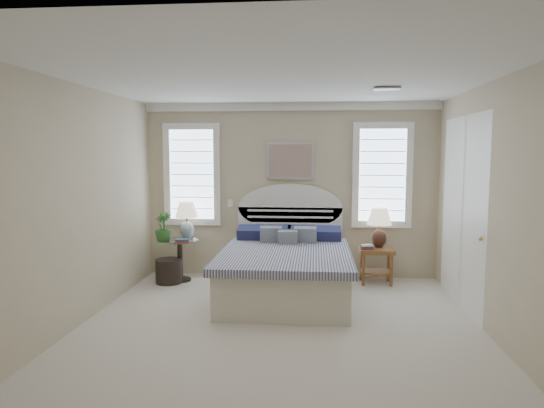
{
  "coord_description": "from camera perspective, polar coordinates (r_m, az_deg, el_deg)",
  "views": [
    {
      "loc": [
        0.39,
        -5.02,
        1.94
      ],
      "look_at": [
        -0.15,
        1.0,
        1.3
      ],
      "focal_mm": 32.0,
      "sensor_mm": 36.0,
      "label": 1
    }
  ],
  "objects": [
    {
      "name": "wall_back",
      "position": [
        7.55,
        2.18,
        1.56
      ],
      "size": [
        4.5,
        0.02,
        2.7
      ],
      "primitive_type": "cube",
      "color": "#BBAC8C",
      "rests_on": "floor"
    },
    {
      "name": "window_left",
      "position": [
        7.75,
        -9.36,
        3.45
      ],
      "size": [
        0.9,
        0.06,
        1.6
      ],
      "primitive_type": "cube",
      "color": "silver",
      "rests_on": "wall_back"
    },
    {
      "name": "hvac_vent",
      "position": [
        5.92,
        13.33,
        13.06
      ],
      "size": [
        0.3,
        0.2,
        0.02
      ],
      "primitive_type": "cube",
      "color": "#B2B2B2",
      "rests_on": "ceiling"
    },
    {
      "name": "lamp_left",
      "position": [
        7.55,
        -10.0,
        -1.39
      ],
      "size": [
        0.39,
        0.39,
        0.57
      ],
      "rotation": [
        0.0,
        0.0,
        -0.12
      ],
      "color": "silver",
      "rests_on": "side_table_left"
    },
    {
      "name": "ceiling",
      "position": [
        5.09,
        0.74,
        14.62
      ],
      "size": [
        4.5,
        5.0,
        0.01
      ],
      "primitive_type": "cube",
      "color": "white",
      "rests_on": "wall_back"
    },
    {
      "name": "books_left",
      "position": [
        7.24,
        -10.55,
        -4.28
      ],
      "size": [
        0.24,
        0.2,
        0.05
      ],
      "rotation": [
        0.0,
        0.0,
        0.33
      ],
      "color": "maroon",
      "rests_on": "side_table_left"
    },
    {
      "name": "floor",
      "position": [
        5.4,
        0.7,
        -15.03
      ],
      "size": [
        4.5,
        5.0,
        0.01
      ],
      "primitive_type": "cube",
      "color": "#BCB1A1",
      "rests_on": "ground"
    },
    {
      "name": "books_right",
      "position": [
        7.26,
        11.11,
        -5.0
      ],
      "size": [
        0.19,
        0.15,
        0.07
      ],
      "rotation": [
        0.0,
        0.0,
        0.14
      ],
      "color": "maroon",
      "rests_on": "nightstand_right"
    },
    {
      "name": "floor_pot",
      "position": [
        7.47,
        -12.03,
        -7.72
      ],
      "size": [
        0.49,
        0.49,
        0.36
      ],
      "primitive_type": "cylinder",
      "rotation": [
        0.0,
        0.0,
        0.29
      ],
      "color": "black",
      "rests_on": "floor"
    },
    {
      "name": "painting",
      "position": [
        7.49,
        2.17,
        5.12
      ],
      "size": [
        0.74,
        0.04,
        0.58
      ],
      "primitive_type": "cube",
      "color": "silver",
      "rests_on": "wall_back"
    },
    {
      "name": "lamp_right",
      "position": [
        7.41,
        12.5,
        -2.22
      ],
      "size": [
        0.4,
        0.4,
        0.6
      ],
      "rotation": [
        0.0,
        0.0,
        -0.09
      ],
      "color": "black",
      "rests_on": "nightstand_right"
    },
    {
      "name": "wall_left",
      "position": [
        5.7,
        -22.45,
        -0.36
      ],
      "size": [
        0.02,
        5.0,
        2.7
      ],
      "primitive_type": "cube",
      "color": "#BBAC8C",
      "rests_on": "floor"
    },
    {
      "name": "nightstand_right",
      "position": [
        7.39,
        12.17,
        -6.23
      ],
      "size": [
        0.5,
        0.4,
        0.53
      ],
      "color": "brown",
      "rests_on": "floor"
    },
    {
      "name": "crown_molding",
      "position": [
        7.52,
        2.2,
        11.38
      ],
      "size": [
        4.5,
        0.08,
        0.12
      ],
      "primitive_type": "cube",
      "color": "white",
      "rests_on": "wall_back"
    },
    {
      "name": "closet_door",
      "position": [
        6.53,
        21.49,
        -0.88
      ],
      "size": [
        0.02,
        1.8,
        2.4
      ],
      "primitive_type": "cube",
      "color": "white",
      "rests_on": "floor"
    },
    {
      "name": "window_right",
      "position": [
        7.58,
        12.83,
        3.32
      ],
      "size": [
        0.9,
        0.06,
        1.6
      ],
      "primitive_type": "cube",
      "color": "silver",
      "rests_on": "wall_back"
    },
    {
      "name": "switch_plate",
      "position": [
        7.67,
        -4.95,
        0.11
      ],
      "size": [
        0.08,
        0.01,
        0.12
      ],
      "primitive_type": "cube",
      "color": "white",
      "rests_on": "wall_back"
    },
    {
      "name": "wall_right",
      "position": [
        5.39,
        25.32,
        -0.83
      ],
      "size": [
        0.02,
        5.0,
        2.7
      ],
      "primitive_type": "cube",
      "color": "#BBAC8C",
      "rests_on": "floor"
    },
    {
      "name": "bed",
      "position": [
        6.67,
        1.68,
        -7.43
      ],
      "size": [
        1.72,
        2.28,
        1.47
      ],
      "color": "beige",
      "rests_on": "floor"
    },
    {
      "name": "potted_plant",
      "position": [
        7.33,
        -12.68,
        -2.67
      ],
      "size": [
        0.3,
        0.3,
        0.44
      ],
      "primitive_type": "imported",
      "rotation": [
        0.0,
        0.0,
        -0.27
      ],
      "color": "#2E692A",
      "rests_on": "side_table_left"
    },
    {
      "name": "side_table_left",
      "position": [
        7.52,
        -10.76,
        -5.99
      ],
      "size": [
        0.56,
        0.56,
        0.63
      ],
      "color": "black",
      "rests_on": "floor"
    }
  ]
}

